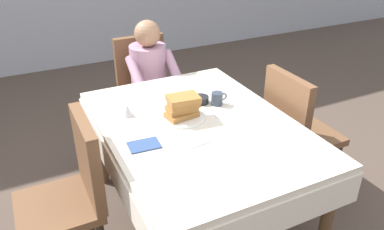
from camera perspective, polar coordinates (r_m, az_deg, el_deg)
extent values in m
plane|color=brown|center=(2.75, 0.82, -14.83)|extent=(14.00, 14.00, 0.00)
cube|color=silver|center=(2.32, 0.95, -1.71)|extent=(1.10, 1.50, 0.04)
cube|color=silver|center=(1.87, 11.87, -15.08)|extent=(1.10, 0.01, 0.18)
cube|color=silver|center=(2.98, -5.69, 2.98)|extent=(1.10, 0.01, 0.18)
cube|color=silver|center=(2.22, -12.08, -7.32)|extent=(0.01, 1.50, 0.18)
cube|color=silver|center=(2.64, 11.74, -1.08)|extent=(0.01, 1.50, 0.18)
cylinder|color=brown|center=(2.35, 19.41, -14.35)|extent=(0.07, 0.07, 0.70)
cylinder|color=brown|center=(2.93, -13.46, -4.09)|extent=(0.07, 0.07, 0.70)
cylinder|color=brown|center=(3.21, 2.93, -0.22)|extent=(0.07, 0.07, 0.70)
cube|color=brown|center=(3.35, -6.33, 2.40)|extent=(0.44, 0.44, 0.05)
cube|color=brown|center=(3.42, -7.75, 7.70)|extent=(0.44, 0.06, 0.48)
cylinder|color=#2D2319|center=(3.37, -2.19, -1.64)|extent=(0.04, 0.04, 0.40)
cylinder|color=#2D2319|center=(3.26, -7.97, -3.02)|extent=(0.04, 0.04, 0.40)
cylinder|color=#2D2319|center=(3.66, -4.50, 0.89)|extent=(0.04, 0.04, 0.40)
cylinder|color=#2D2319|center=(3.56, -9.87, -0.30)|extent=(0.04, 0.04, 0.40)
cylinder|color=#B2849E|center=(3.23, -6.44, 6.34)|extent=(0.30, 0.30, 0.46)
sphere|color=#A37556|center=(3.11, -6.65, 11.95)|extent=(0.21, 0.21, 0.21)
cylinder|color=#B2849E|center=(3.14, -2.86, 7.18)|extent=(0.08, 0.29, 0.23)
cylinder|color=#B2849E|center=(3.04, -8.42, 6.15)|extent=(0.08, 0.29, 0.23)
cylinder|color=#383D51|center=(3.31, -3.63, -1.80)|extent=(0.10, 0.10, 0.45)
cylinder|color=#383D51|center=(3.26, -6.23, -2.41)|extent=(0.10, 0.10, 0.45)
cube|color=brown|center=(2.30, -19.32, -12.83)|extent=(0.44, 0.44, 0.05)
cube|color=brown|center=(2.16, -15.22, -6.28)|extent=(0.06, 0.44, 0.48)
cylinder|color=#2D2319|center=(2.59, -23.18, -15.03)|extent=(0.04, 0.04, 0.40)
cylinder|color=#2D2319|center=(2.59, -15.17, -13.27)|extent=(0.04, 0.04, 0.40)
cube|color=brown|center=(2.92, 16.33, -2.89)|extent=(0.44, 0.44, 0.05)
cube|color=brown|center=(2.67, 13.86, 0.95)|extent=(0.06, 0.44, 0.48)
cylinder|color=#2D2319|center=(3.25, 16.14, -4.08)|extent=(0.04, 0.04, 0.40)
cylinder|color=#2D2319|center=(3.04, 20.54, -7.25)|extent=(0.04, 0.04, 0.40)
cylinder|color=#2D2319|center=(3.04, 11.00, -5.78)|extent=(0.04, 0.04, 0.40)
cylinder|color=#2D2319|center=(2.83, 15.33, -9.36)|extent=(0.04, 0.04, 0.40)
cylinder|color=white|center=(2.37, -1.37, -0.28)|extent=(0.28, 0.28, 0.02)
cube|color=#A36B33|center=(2.34, -1.54, 0.10)|extent=(0.20, 0.14, 0.03)
cube|color=#A36B33|center=(2.34, -1.55, 0.95)|extent=(0.18, 0.11, 0.03)
cube|color=#A36B33|center=(2.32, -1.24, 1.68)|extent=(0.19, 0.12, 0.04)
cube|color=#A36B33|center=(2.30, -1.31, 2.44)|extent=(0.20, 0.15, 0.03)
cylinder|color=#333D4C|center=(2.52, 3.74, 2.45)|extent=(0.08, 0.08, 0.08)
torus|color=#333D4C|center=(2.54, 4.72, 2.75)|extent=(0.05, 0.01, 0.05)
cylinder|color=black|center=(2.55, 1.27, 2.30)|extent=(0.11, 0.11, 0.04)
cone|color=silver|center=(2.41, -9.61, 0.68)|extent=(0.08, 0.08, 0.07)
cube|color=silver|center=(2.29, -5.48, -1.62)|extent=(0.02, 0.18, 0.00)
cube|color=silver|center=(2.43, 2.89, 0.35)|extent=(0.03, 0.20, 0.00)
cube|color=silver|center=(2.10, 1.20, -4.48)|extent=(0.15, 0.04, 0.00)
cube|color=#334C7F|center=(2.11, -7.14, -4.45)|extent=(0.18, 0.13, 0.01)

